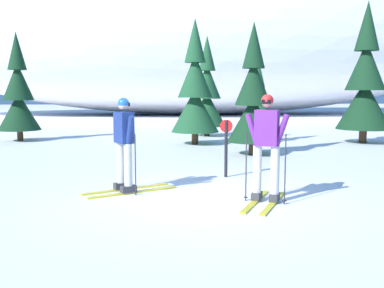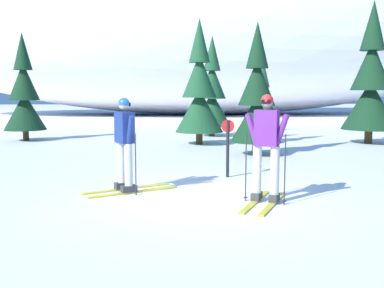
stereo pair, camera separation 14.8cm
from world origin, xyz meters
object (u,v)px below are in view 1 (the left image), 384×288
object	(u,v)px
skier_navy_jacket	(125,143)
pine_tree_left	(195,92)
pine_tree_far_left	(18,96)
pine_tree_right	(257,107)
pine_tree_center_right	(253,100)
skier_purple_jacket	(266,146)
pine_tree_center_left	(207,94)
trail_marker_post	(226,144)
pine_tree_far_right	(365,84)

from	to	relation	value
skier_navy_jacket	pine_tree_left	bearing A→B (deg)	74.99
pine_tree_far_left	pine_tree_right	size ratio (longest dim) A/B	1.33
pine_tree_right	pine_tree_center_right	bearing A→B (deg)	-105.68
skier_purple_jacket	pine_tree_right	xyz separation A→B (m)	(1.92, 8.81, 0.34)
pine_tree_left	skier_purple_jacket	bearing A→B (deg)	-87.25
pine_tree_center_left	trail_marker_post	distance (m)	9.26
pine_tree_center_left	pine_tree_right	world-z (taller)	pine_tree_center_left
pine_tree_left	trail_marker_post	world-z (taller)	pine_tree_left
pine_tree_right	trail_marker_post	size ratio (longest dim) A/B	2.45
skier_navy_jacket	pine_tree_far_right	world-z (taller)	pine_tree_far_right
skier_navy_jacket	pine_tree_center_left	size ratio (longest dim) A/B	0.43
pine_tree_center_right	pine_tree_right	size ratio (longest dim) A/B	1.26
skier_purple_jacket	trail_marker_post	bearing A→B (deg)	97.81
skier_purple_jacket	pine_tree_center_right	distance (m)	5.81
skier_purple_jacket	pine_tree_right	bearing A→B (deg)	77.71
skier_navy_jacket	trail_marker_post	world-z (taller)	skier_navy_jacket
pine_tree_left	pine_tree_right	bearing A→B (deg)	7.58
pine_tree_far_left	pine_tree_left	xyz separation A→B (m)	(6.56, -1.68, 0.13)
pine_tree_center_left	pine_tree_left	bearing A→B (deg)	-104.86
skier_navy_jacket	pine_tree_center_right	size ratio (longest dim) A/B	0.46
pine_tree_center_right	pine_tree_far_right	xyz separation A→B (m)	(4.71, 2.67, 0.50)
pine_tree_left	skier_navy_jacket	bearing A→B (deg)	-105.01
pine_tree_left	pine_tree_right	size ratio (longest dim) A/B	1.43
pine_tree_left	pine_tree_center_right	distance (m)	3.18
pine_tree_left	trail_marker_post	xyz separation A→B (m)	(0.10, -6.23, -1.12)
skier_purple_jacket	pine_tree_far_right	world-z (taller)	pine_tree_far_right
pine_tree_far_right	pine_tree_right	bearing A→B (deg)	173.14
pine_tree_far_left	pine_tree_center_right	bearing A→B (deg)	-29.35
pine_tree_center_right	pine_tree_far_right	size ratio (longest dim) A/B	0.77
skier_purple_jacket	trail_marker_post	world-z (taller)	skier_purple_jacket
skier_navy_jacket	pine_tree_far_right	xyz separation A→B (m)	(8.18, 7.39, 1.21)
pine_tree_far_left	pine_tree_left	distance (m)	6.78
pine_tree_left	pine_tree_center_left	size ratio (longest dim) A/B	1.05
pine_tree_center_right	skier_purple_jacket	bearing A→B (deg)	-100.39
pine_tree_far_right	trail_marker_post	distance (m)	8.70
skier_purple_jacket	pine_tree_right	distance (m)	9.02
pine_tree_right	trail_marker_post	bearing A→B (deg)	-108.84
pine_tree_far_left	pine_tree_far_right	xyz separation A→B (m)	(12.72, -1.83, 0.41)
pine_tree_far_left	pine_tree_center_left	bearing A→B (deg)	9.77
pine_tree_far_left	trail_marker_post	distance (m)	10.39
skier_navy_jacket	pine_tree_center_right	world-z (taller)	pine_tree_center_right
pine_tree_far_left	pine_tree_center_left	size ratio (longest dim) A/B	0.98
pine_tree_center_right	trail_marker_post	xyz separation A→B (m)	(-1.35, -3.41, -0.90)
pine_tree_left	pine_tree_right	world-z (taller)	pine_tree_left
skier_purple_jacket	pine_tree_center_left	world-z (taller)	pine_tree_center_left
skier_navy_jacket	pine_tree_center_right	bearing A→B (deg)	53.66
pine_tree_far_left	pine_tree_far_right	world-z (taller)	pine_tree_far_right
skier_purple_jacket	pine_tree_far_left	distance (m)	12.36
pine_tree_center_left	pine_tree_right	xyz separation A→B (m)	(1.55, -2.64, -0.46)
pine_tree_center_left	pine_tree_center_right	size ratio (longest dim) A/B	1.08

